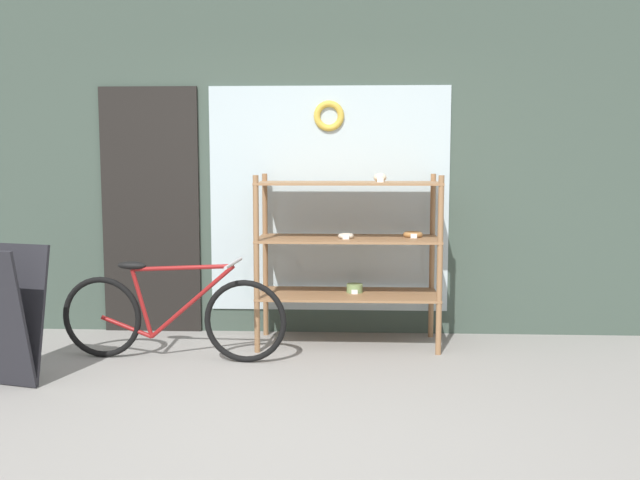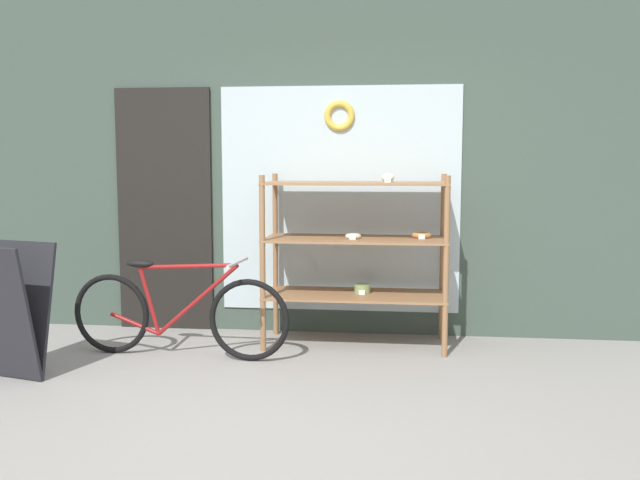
% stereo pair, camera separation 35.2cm
% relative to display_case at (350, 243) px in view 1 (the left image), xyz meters
% --- Properties ---
extents(ground_plane, '(30.00, 30.00, 0.00)m').
position_rel_display_case_xyz_m(ground_plane, '(-0.38, -1.82, -0.83)').
color(ground_plane, gray).
extents(storefront_facade, '(5.85, 0.13, 3.95)m').
position_rel_display_case_xyz_m(storefront_facade, '(-0.41, 0.43, 1.10)').
color(storefront_facade, '#3D4C42').
rests_on(storefront_facade, ground_plane).
extents(display_case, '(1.44, 0.59, 1.38)m').
position_rel_display_case_xyz_m(display_case, '(0.00, 0.00, 0.00)').
color(display_case, '#8E6642').
rests_on(display_case, ground_plane).
extents(bicycle, '(1.72, 0.46, 0.75)m').
position_rel_display_case_xyz_m(bicycle, '(-1.32, -0.51, -0.49)').
color(bicycle, black).
rests_on(bicycle, ground_plane).
extents(sandwich_board, '(0.59, 0.50, 0.92)m').
position_rel_display_case_xyz_m(sandwich_board, '(-2.28, -1.16, -0.36)').
color(sandwich_board, '#232328').
rests_on(sandwich_board, ground_plane).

